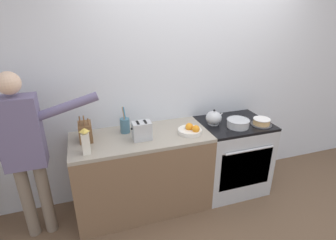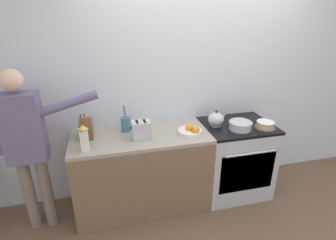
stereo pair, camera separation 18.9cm
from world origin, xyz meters
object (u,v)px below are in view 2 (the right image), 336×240
at_px(fruit_bowl, 191,131).
at_px(toaster, 141,130).
at_px(mixing_bowl, 240,125).
at_px(milk_carton, 84,139).
at_px(stove_range, 234,158).
at_px(utensil_crock, 126,124).
at_px(knife_block, 86,129).
at_px(person_baker, 27,141).
at_px(layer_cake, 265,125).
at_px(tea_kettle, 216,119).

bearing_deg(fruit_bowl, toaster, 176.88).
relative_size(mixing_bowl, milk_carton, 1.00).
distance_m(stove_range, mixing_bowl, 0.50).
bearing_deg(utensil_crock, knife_block, -171.61).
bearing_deg(person_baker, layer_cake, -3.76).
bearing_deg(stove_range, mixing_bowl, -107.44).
distance_m(utensil_crock, fruit_bowl, 0.68).
distance_m(toaster, milk_carton, 0.55).
relative_size(knife_block, milk_carton, 1.08).
bearing_deg(stove_range, fruit_bowl, -170.52).
bearing_deg(stove_range, toaster, -176.32).
bearing_deg(layer_cake, stove_range, 147.11).
bearing_deg(tea_kettle, toaster, -172.54).
height_order(tea_kettle, toaster, toaster).
distance_m(tea_kettle, mixing_bowl, 0.27).
bearing_deg(person_baker, milk_carton, -16.13).
bearing_deg(knife_block, toaster, -15.56).
bearing_deg(tea_kettle, utensil_crock, 174.50).
xyz_separation_m(knife_block, toaster, (0.53, -0.15, -0.00)).
xyz_separation_m(utensil_crock, milk_carton, (-0.40, -0.33, 0.04)).
distance_m(layer_cake, toaster, 1.35).
xyz_separation_m(layer_cake, tea_kettle, (-0.49, 0.20, 0.04)).
relative_size(layer_cake, mixing_bowl, 0.92).
distance_m(utensil_crock, toaster, 0.24).
height_order(mixing_bowl, fruit_bowl, fruit_bowl).
relative_size(mixing_bowl, knife_block, 0.92).
bearing_deg(mixing_bowl, milk_carton, -177.41).
distance_m(tea_kettle, utensil_crock, 0.99).
height_order(utensil_crock, person_baker, person_baker).
bearing_deg(fruit_bowl, person_baker, 178.53).
height_order(milk_carton, person_baker, person_baker).
bearing_deg(toaster, tea_kettle, 7.46).
relative_size(stove_range, utensil_crock, 3.03).
xyz_separation_m(layer_cake, milk_carton, (-1.87, -0.04, 0.08)).
bearing_deg(utensil_crock, fruit_bowl, -20.00).
distance_m(layer_cake, fruit_bowl, 0.83).
height_order(layer_cake, utensil_crock, utensil_crock).
bearing_deg(fruit_bowl, mixing_bowl, -2.22).
bearing_deg(person_baker, toaster, -2.10).
relative_size(tea_kettle, person_baker, 0.13).
bearing_deg(milk_carton, stove_range, 6.71).
height_order(fruit_bowl, person_baker, person_baker).
bearing_deg(layer_cake, mixing_bowl, 172.73).
relative_size(utensil_crock, fruit_bowl, 1.18).
height_order(mixing_bowl, toaster, toaster).
height_order(tea_kettle, milk_carton, milk_carton).
height_order(stove_range, person_baker, person_baker).
distance_m(stove_range, toaster, 1.22).
relative_size(stove_range, tea_kettle, 4.07).
height_order(mixing_bowl, person_baker, person_baker).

